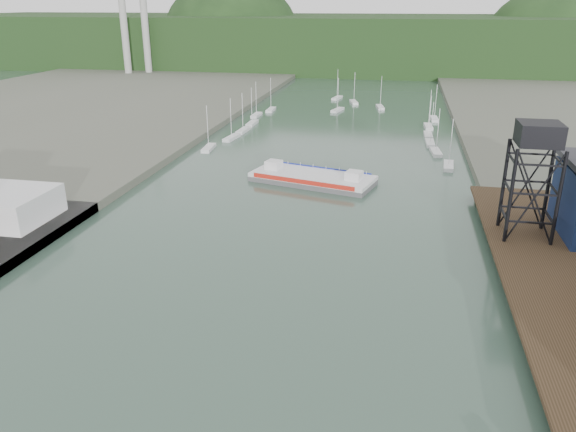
% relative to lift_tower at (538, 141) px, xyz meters
% --- Properties ---
extents(east_pier, '(14.00, 70.00, 2.45)m').
position_rel_lift_tower_xyz_m(east_pier, '(2.00, -13.00, -13.75)').
color(east_pier, black).
rests_on(east_pier, ground).
extents(lift_tower, '(6.50, 6.50, 16.00)m').
position_rel_lift_tower_xyz_m(lift_tower, '(0.00, 0.00, 0.00)').
color(lift_tower, black).
rests_on(lift_tower, east_pier).
extents(marina_sailboats, '(57.71, 92.65, 0.90)m').
position_rel_lift_tower_xyz_m(marina_sailboats, '(-34.92, 80.46, -15.30)').
color(marina_sailboats, silver).
rests_on(marina_sailboats, ground).
extents(smokestacks, '(11.20, 8.20, 60.00)m').
position_rel_lift_tower_xyz_m(smokestacks, '(-141.00, 174.50, 14.35)').
color(smokestacks, '#A2A29D').
rests_on(smokestacks, ground).
extents(distant_hills, '(500.00, 120.00, 80.00)m').
position_rel_lift_tower_xyz_m(distant_hills, '(-38.98, 243.35, -5.27)').
color(distant_hills, black).
rests_on(distant_hills, ground).
extents(chain_ferry, '(25.17, 15.12, 3.39)m').
position_rel_lift_tower_xyz_m(chain_ferry, '(-34.17, 24.97, -14.67)').
color(chain_ferry, '#525255').
rests_on(chain_ferry, ground).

